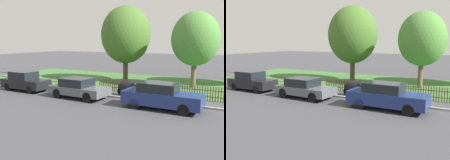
# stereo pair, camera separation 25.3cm
# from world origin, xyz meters

# --- Properties ---
(ground_plane) EXTENTS (120.00, 120.00, 0.00)m
(ground_plane) POSITION_xyz_m (0.00, 0.00, 0.00)
(ground_plane) COLOR #424247
(kerb_stone) EXTENTS (40.81, 0.20, 0.12)m
(kerb_stone) POSITION_xyz_m (0.00, 0.10, 0.06)
(kerb_stone) COLOR gray
(kerb_stone) RESTS_ON ground
(grass_strip) EXTENTS (40.81, 9.81, 0.01)m
(grass_strip) POSITION_xyz_m (0.00, 7.04, 0.01)
(grass_strip) COLOR #3D7033
(grass_strip) RESTS_ON ground
(park_fence) EXTENTS (40.81, 0.05, 0.96)m
(park_fence) POSITION_xyz_m (-0.00, 2.15, 0.48)
(park_fence) COLOR brown
(park_fence) RESTS_ON ground
(parked_car_silver_hatchback) EXTENTS (3.94, 1.66, 1.51)m
(parked_car_silver_hatchback) POSITION_xyz_m (-11.44, -1.03, 0.74)
(parked_car_silver_hatchback) COLOR black
(parked_car_silver_hatchback) RESTS_ON ground
(parked_car_black_saloon) EXTENTS (4.15, 1.97, 1.37)m
(parked_car_black_saloon) POSITION_xyz_m (-6.22, -1.12, 0.70)
(parked_car_black_saloon) COLOR #51565B
(parked_car_black_saloon) RESTS_ON ground
(parked_car_navy_estate) EXTENTS (4.51, 1.66, 1.53)m
(parked_car_navy_estate) POSITION_xyz_m (-0.36, -1.22, 0.77)
(parked_car_navy_estate) COLOR navy
(parked_car_navy_estate) RESTS_ON ground
(covered_motorcycle) EXTENTS (1.94, 0.81, 1.07)m
(covered_motorcycle) POSITION_xyz_m (-3.33, 1.16, 0.64)
(covered_motorcycle) COLOR black
(covered_motorcycle) RESTS_ON ground
(tree_nearest_kerb) EXTENTS (4.69, 4.69, 7.15)m
(tree_nearest_kerb) POSITION_xyz_m (-6.47, 6.92, 4.44)
(tree_nearest_kerb) COLOR brown
(tree_nearest_kerb) RESTS_ON ground
(tree_behind_motorcycle) EXTENTS (3.87, 3.87, 6.27)m
(tree_behind_motorcycle) POSITION_xyz_m (-0.02, 6.59, 4.03)
(tree_behind_motorcycle) COLOR brown
(tree_behind_motorcycle) RESTS_ON ground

